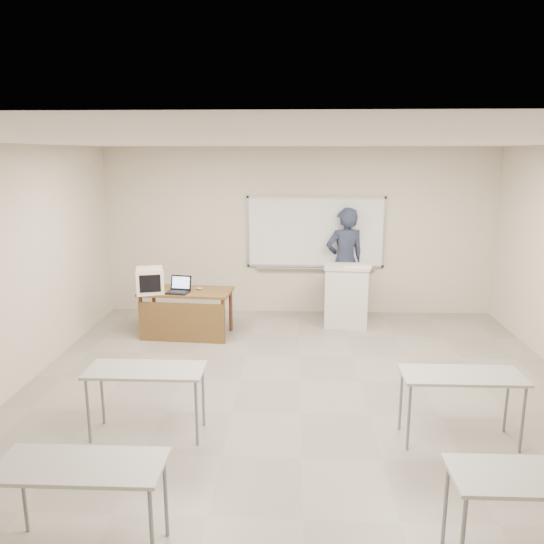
{
  "coord_description": "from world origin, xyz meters",
  "views": [
    {
      "loc": [
        -0.1,
        -5.51,
        2.88
      ],
      "look_at": [
        -0.42,
        2.2,
        1.15
      ],
      "focal_mm": 35.0,
      "sensor_mm": 36.0,
      "label": 1
    }
  ],
  "objects_px": {
    "keyboard": "(357,266)",
    "presenter": "(345,262)",
    "crt_monitor": "(150,280)",
    "podium": "(346,296)",
    "whiteboard": "(316,233)",
    "mouse": "(199,288)",
    "laptop": "(178,289)",
    "instructor_desk": "(185,305)"
  },
  "relations": [
    {
      "from": "presenter",
      "to": "crt_monitor",
      "type": "bearing_deg",
      "value": 8.91
    },
    {
      "from": "whiteboard",
      "to": "instructor_desk",
      "type": "distance_m",
      "value": 2.73
    },
    {
      "from": "keyboard",
      "to": "presenter",
      "type": "relative_size",
      "value": 0.24
    },
    {
      "from": "laptop",
      "to": "presenter",
      "type": "height_order",
      "value": "presenter"
    },
    {
      "from": "instructor_desk",
      "to": "crt_monitor",
      "type": "distance_m",
      "value": 0.68
    },
    {
      "from": "instructor_desk",
      "to": "presenter",
      "type": "xyz_separation_m",
      "value": [
        2.63,
        1.38,
        0.43
      ]
    },
    {
      "from": "whiteboard",
      "to": "keyboard",
      "type": "bearing_deg",
      "value": -53.79
    },
    {
      "from": "presenter",
      "to": "podium",
      "type": "bearing_deg",
      "value": 72.82
    },
    {
      "from": "laptop",
      "to": "keyboard",
      "type": "relative_size",
      "value": 0.72
    },
    {
      "from": "mouse",
      "to": "keyboard",
      "type": "xyz_separation_m",
      "value": [
        2.55,
        0.43,
        0.29
      ]
    },
    {
      "from": "whiteboard",
      "to": "instructor_desk",
      "type": "xyz_separation_m",
      "value": [
        -2.1,
        -1.48,
        -0.94
      ]
    },
    {
      "from": "mouse",
      "to": "laptop",
      "type": "bearing_deg",
      "value": -166.89
    },
    {
      "from": "instructor_desk",
      "to": "mouse",
      "type": "height_order",
      "value": "mouse"
    },
    {
      "from": "podium",
      "to": "laptop",
      "type": "distance_m",
      "value": 2.81
    },
    {
      "from": "instructor_desk",
      "to": "podium",
      "type": "xyz_separation_m",
      "value": [
        2.6,
        0.71,
        -0.02
      ]
    },
    {
      "from": "whiteboard",
      "to": "keyboard",
      "type": "distance_m",
      "value": 1.18
    },
    {
      "from": "mouse",
      "to": "keyboard",
      "type": "height_order",
      "value": "keyboard"
    },
    {
      "from": "crt_monitor",
      "to": "instructor_desk",
      "type": "bearing_deg",
      "value": -14.25
    },
    {
      "from": "laptop",
      "to": "presenter",
      "type": "relative_size",
      "value": 0.17
    },
    {
      "from": "podium",
      "to": "keyboard",
      "type": "distance_m",
      "value": 0.57
    },
    {
      "from": "keyboard",
      "to": "presenter",
      "type": "xyz_separation_m",
      "value": [
        -0.12,
        0.79,
        -0.08
      ]
    },
    {
      "from": "presenter",
      "to": "laptop",
      "type": "bearing_deg",
      "value": 12.28
    },
    {
      "from": "instructor_desk",
      "to": "presenter",
      "type": "height_order",
      "value": "presenter"
    },
    {
      "from": "podium",
      "to": "presenter",
      "type": "height_order",
      "value": "presenter"
    },
    {
      "from": "laptop",
      "to": "podium",
      "type": "bearing_deg",
      "value": 25.12
    },
    {
      "from": "podium",
      "to": "presenter",
      "type": "bearing_deg",
      "value": 92.62
    },
    {
      "from": "mouse",
      "to": "presenter",
      "type": "height_order",
      "value": "presenter"
    },
    {
      "from": "instructor_desk",
      "to": "mouse",
      "type": "relative_size",
      "value": 14.38
    },
    {
      "from": "laptop",
      "to": "keyboard",
      "type": "distance_m",
      "value": 2.92
    },
    {
      "from": "keyboard",
      "to": "mouse",
      "type": "bearing_deg",
      "value": -173.03
    },
    {
      "from": "instructor_desk",
      "to": "podium",
      "type": "relative_size",
      "value": 1.36
    },
    {
      "from": "instructor_desk",
      "to": "laptop",
      "type": "distance_m",
      "value": 0.28
    },
    {
      "from": "instructor_desk",
      "to": "whiteboard",
      "type": "bearing_deg",
      "value": 39.74
    },
    {
      "from": "whiteboard",
      "to": "laptop",
      "type": "height_order",
      "value": "whiteboard"
    },
    {
      "from": "crt_monitor",
      "to": "laptop",
      "type": "bearing_deg",
      "value": -15.51
    },
    {
      "from": "crt_monitor",
      "to": "podium",
      "type": "bearing_deg",
      "value": -2.66
    },
    {
      "from": "laptop",
      "to": "whiteboard",
      "type": "bearing_deg",
      "value": 44.25
    },
    {
      "from": "instructor_desk",
      "to": "laptop",
      "type": "bearing_deg",
      "value": -168.42
    },
    {
      "from": "laptop",
      "to": "crt_monitor",
      "type": "bearing_deg",
      "value": -169.78
    },
    {
      "from": "whiteboard",
      "to": "keyboard",
      "type": "relative_size",
      "value": 5.3
    },
    {
      "from": "instructor_desk",
      "to": "keyboard",
      "type": "bearing_deg",
      "value": 16.72
    },
    {
      "from": "laptop",
      "to": "mouse",
      "type": "relative_size",
      "value": 3.38
    }
  ]
}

